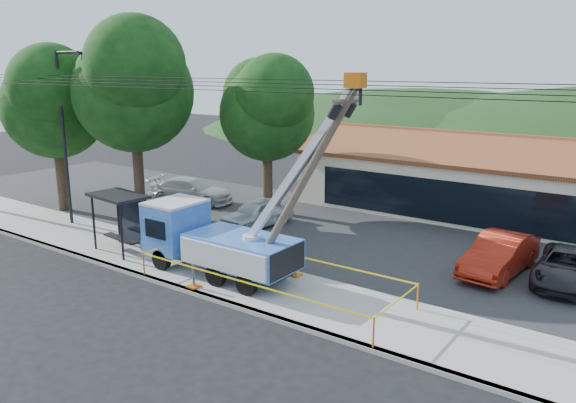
# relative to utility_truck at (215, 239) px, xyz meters

# --- Properties ---
(ground) EXTENTS (120.00, 120.00, 0.00)m
(ground) POSITION_rel_utility_truck_xyz_m (2.69, -3.95, -1.58)
(ground) COLOR black
(ground) RESTS_ON ground
(curb) EXTENTS (60.00, 0.25, 0.15)m
(curb) POSITION_rel_utility_truck_xyz_m (2.69, -1.85, -1.51)
(curb) COLOR #A9A59E
(curb) RESTS_ON ground
(sidewalk) EXTENTS (60.00, 4.00, 0.15)m
(sidewalk) POSITION_rel_utility_truck_xyz_m (2.69, 0.05, -1.51)
(sidewalk) COLOR #A9A59E
(sidewalk) RESTS_ON ground
(parking_lot) EXTENTS (60.00, 12.00, 0.10)m
(parking_lot) POSITION_rel_utility_truck_xyz_m (2.69, 8.05, -1.53)
(parking_lot) COLOR #28282B
(parking_lot) RESTS_ON ground
(strip_mall) EXTENTS (22.50, 8.53, 4.67)m
(strip_mall) POSITION_rel_utility_truck_xyz_m (6.69, 16.03, 0.30)
(strip_mall) COLOR beige
(strip_mall) RESTS_ON ground
(streetlight) EXTENTS (2.13, 0.22, 9.00)m
(streetlight) POSITION_rel_utility_truck_xyz_m (-11.09, 1.05, 3.72)
(streetlight) COLOR black
(streetlight) RESTS_ON ground
(tree_west_near) EXTENTS (7.56, 6.72, 10.80)m
(tree_west_near) POSITION_rel_utility_truck_xyz_m (-9.31, 4.05, 5.94)
(tree_west_near) COLOR #332316
(tree_west_near) RESTS_ON ground
(tree_west_far) EXTENTS (6.84, 6.08, 9.48)m
(tree_west_far) POSITION_rel_utility_truck_xyz_m (-14.31, 2.55, 4.96)
(tree_west_far) COLOR #332316
(tree_west_far) RESTS_ON ground
(tree_lot) EXTENTS (6.30, 5.60, 8.94)m
(tree_lot) POSITION_rel_utility_truck_xyz_m (-4.31, 9.05, 4.63)
(tree_lot) COLOR #332316
(tree_lot) RESTS_ON ground
(hill_west) EXTENTS (78.40, 56.00, 28.00)m
(hill_west) POSITION_rel_utility_truck_xyz_m (-12.31, 51.05, -1.58)
(hill_west) COLOR #1C3413
(hill_west) RESTS_ON ground
(utility_truck) EXTENTS (9.75, 3.62, 7.93)m
(utility_truck) POSITION_rel_utility_truck_xyz_m (0.00, 0.00, 0.00)
(utility_truck) COLOR black
(utility_truck) RESTS_ON ground
(leaning_pole) EXTENTS (4.82, 1.69, 7.84)m
(leaning_pole) POSITION_rel_utility_truck_xyz_m (4.19, 0.01, 2.82)
(leaning_pole) COLOR #4D3F31
(leaning_pole) RESTS_ON ground
(bus_shelter) EXTENTS (2.87, 1.95, 2.60)m
(bus_shelter) POSITION_rel_utility_truck_xyz_m (-5.33, -0.25, 0.48)
(bus_shelter) COLOR black
(bus_shelter) RESTS_ON ground
(caution_tape) EXTENTS (10.19, 3.33, 0.96)m
(caution_tape) POSITION_rel_utility_truck_xyz_m (2.92, -0.21, -0.72)
(caution_tape) COLOR #D0630B
(caution_tape) RESTS_ON ground
(car_silver) EXTENTS (2.22, 4.46, 1.46)m
(car_silver) POSITION_rel_utility_truck_xyz_m (-2.94, 6.34, -1.58)
(car_silver) COLOR silver
(car_silver) RESTS_ON ground
(car_red) EXTENTS (2.12, 4.93, 1.58)m
(car_red) POSITION_rel_utility_truck_xyz_m (9.22, 6.71, -1.58)
(car_red) COLOR #A01F10
(car_red) RESTS_ON ground
(car_white) EXTENTS (5.60, 3.52, 1.51)m
(car_white) POSITION_rel_utility_truck_xyz_m (-9.48, 8.10, -1.58)
(car_white) COLOR silver
(car_white) RESTS_ON ground
(car_dark) EXTENTS (2.45, 4.88, 1.33)m
(car_dark) POSITION_rel_utility_truck_xyz_m (11.68, 7.12, -1.58)
(car_dark) COLOR black
(car_dark) RESTS_ON ground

